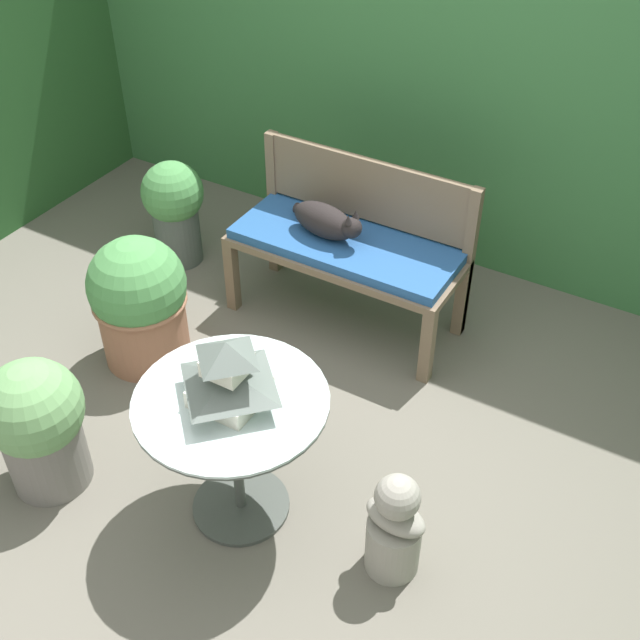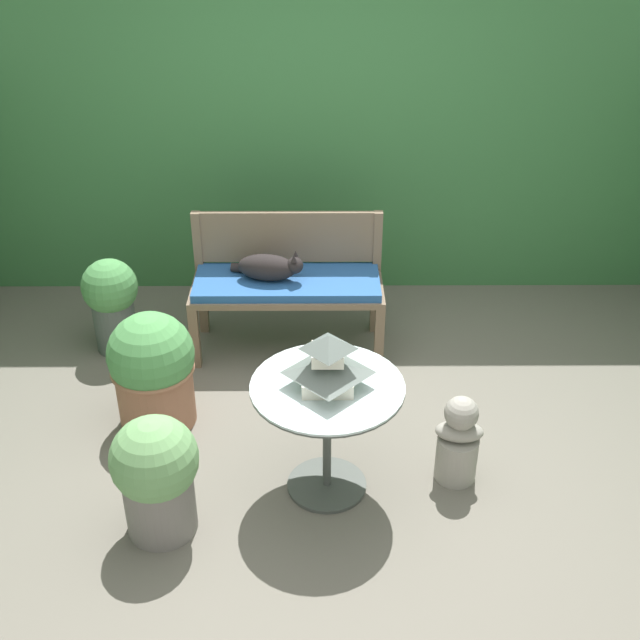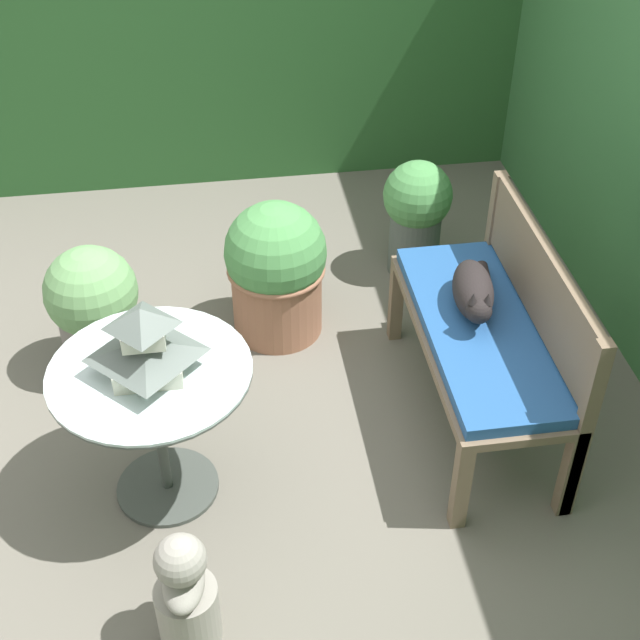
% 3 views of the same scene
% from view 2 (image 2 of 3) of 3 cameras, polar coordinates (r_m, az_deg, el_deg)
% --- Properties ---
extents(ground, '(30.00, 30.00, 0.00)m').
position_cam_2_polar(ground, '(4.54, 0.44, -9.43)').
color(ground, '#666056').
extents(foliage_hedge_back, '(6.40, 0.92, 2.09)m').
position_cam_2_polar(foliage_hedge_back, '(6.15, 0.21, 13.13)').
color(foliage_hedge_back, '#38703D').
rests_on(foliage_hedge_back, ground).
extents(garden_bench, '(1.24, 0.50, 0.52)m').
position_cam_2_polar(garden_bench, '(5.18, -2.34, 2.23)').
color(garden_bench, brown).
rests_on(garden_bench, ground).
extents(bench_backrest, '(1.24, 0.06, 0.89)m').
position_cam_2_polar(bench_backrest, '(5.29, -2.31, 5.22)').
color(bench_backrest, brown).
rests_on(bench_backrest, ground).
extents(cat, '(0.48, 0.26, 0.20)m').
position_cam_2_polar(cat, '(5.10, -3.66, 3.77)').
color(cat, black).
rests_on(cat, garden_bench).
extents(patio_table, '(0.76, 0.76, 0.66)m').
position_cam_2_polar(patio_table, '(4.00, 0.57, -6.26)').
color(patio_table, '#424742').
rests_on(patio_table, ground).
extents(pagoda_birdhouse, '(0.33, 0.33, 0.29)m').
position_cam_2_polar(pagoda_birdhouse, '(3.85, 0.59, -3.17)').
color(pagoda_birdhouse, silver).
rests_on(pagoda_birdhouse, patio_table).
extents(garden_bust, '(0.26, 0.22, 0.52)m').
position_cam_2_polar(garden_bust, '(4.30, 9.80, -8.55)').
color(garden_bust, gray).
rests_on(garden_bust, ground).
extents(potted_plant_path_edge, '(0.36, 0.36, 0.65)m').
position_cam_2_polar(potted_plant_path_edge, '(5.39, -14.60, 1.38)').
color(potted_plant_path_edge, '#4C5651').
rests_on(potted_plant_path_edge, ground).
extents(potted_plant_table_far, '(0.49, 0.49, 0.71)m').
position_cam_2_polar(potted_plant_table_far, '(4.65, -11.81, -3.49)').
color(potted_plant_table_far, '#9E664C').
rests_on(potted_plant_table_far, ground).
extents(potted_plant_table_near, '(0.42, 0.42, 0.65)m').
position_cam_2_polar(potted_plant_table_near, '(3.97, -11.57, -10.68)').
color(potted_plant_table_near, slate).
rests_on(potted_plant_table_near, ground).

